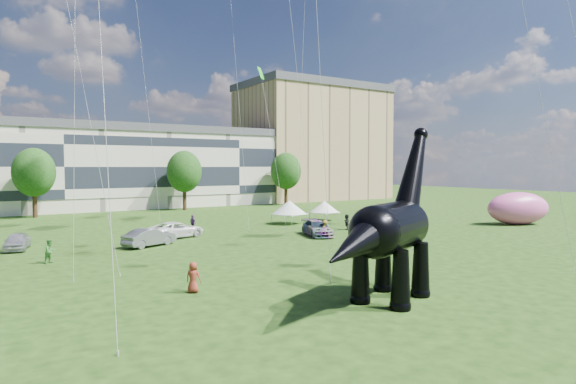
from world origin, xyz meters
TOP-DOWN VIEW (x-y plane):
  - ground at (0.00, 0.00)m, footprint 220.00×220.00m
  - terrace_row at (-8.00, 62.00)m, footprint 78.00×11.00m
  - apartment_block at (40.00, 65.00)m, footprint 28.00×18.00m
  - tree_mid_left at (-12.00, 53.00)m, footprint 5.20×5.20m
  - tree_mid_right at (8.00, 53.00)m, footprint 5.20×5.20m
  - tree_far_right at (26.00, 53.00)m, footprint 5.20×5.20m
  - dinosaur_sculpture at (-1.21, 0.58)m, footprint 10.69×5.84m
  - car_silver at (-15.42, 26.70)m, footprint 2.39×4.21m
  - car_grey at (-6.17, 22.86)m, footprint 4.74×3.21m
  - car_white at (-2.71, 26.29)m, footprint 5.79×3.81m
  - car_dark at (8.92, 20.31)m, footprint 3.42×5.31m
  - gazebo_near at (11.85, 29.77)m, footprint 4.95×4.95m
  - gazebo_far at (17.21, 30.31)m, footprint 4.26×4.26m
  - inflatable_pink at (33.29, 15.45)m, footprint 8.19×6.10m
  - visitors at (-3.63, 13.60)m, footprint 42.47×39.06m

SIDE VIEW (x-z plane):
  - ground at x=0.00m, z-range 0.00..0.00m
  - car_silver at x=-15.42m, z-range 0.00..1.35m
  - car_dark at x=8.92m, z-range 0.00..1.43m
  - car_grey at x=-6.17m, z-range 0.00..1.48m
  - car_white at x=-2.71m, z-range 0.00..1.48m
  - visitors at x=-3.63m, z-range -0.09..1.80m
  - gazebo_far at x=17.21m, z-range 0.49..2.89m
  - inflatable_pink at x=33.29m, z-range 0.00..3.68m
  - gazebo_near at x=11.85m, z-range 0.55..3.24m
  - dinosaur_sculpture at x=-1.21m, z-range -1.10..7.90m
  - terrace_row at x=-8.00m, z-range 0.00..12.00m
  - tree_mid_left at x=-12.00m, z-range 1.57..11.01m
  - tree_mid_right at x=8.00m, z-range 1.57..11.01m
  - tree_far_right at x=26.00m, z-range 1.57..11.01m
  - apartment_block at x=40.00m, z-range 0.00..22.00m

